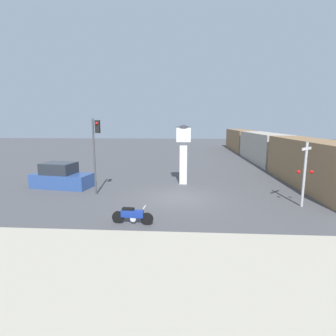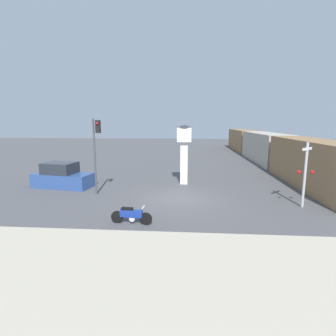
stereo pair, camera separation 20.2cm
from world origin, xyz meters
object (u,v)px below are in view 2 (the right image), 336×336
motorcycle (131,215)px  railroad_crossing_signal (305,172)px  parked_car (62,177)px  traffic_light (96,143)px  freight_train (265,147)px  clock_tower (184,145)px

motorcycle → railroad_crossing_signal: railroad_crossing_signal is taller
parked_car → traffic_light: bearing=-18.3°
railroad_crossing_signal → parked_car: bearing=167.5°
railroad_crossing_signal → freight_train: bearing=81.0°
clock_tower → freight_train: clock_tower is taller
motorcycle → traffic_light: 6.54m
motorcycle → parked_car: (-6.50, 6.57, 0.33)m
railroad_crossing_signal → parked_car: (-15.47, 3.42, -1.22)m
motorcycle → freight_train: size_ratio=0.05×
freight_train → traffic_light: size_ratio=7.83×
motorcycle → traffic_light: (-3.25, 4.87, 2.91)m
clock_tower → railroad_crossing_signal: size_ratio=1.24×
clock_tower → traffic_light: size_ratio=0.92×
traffic_light → motorcycle: bearing=-56.3°
clock_tower → traffic_light: bearing=-148.3°
freight_train → parked_car: 23.17m
freight_train → traffic_light: bearing=-133.3°
clock_tower → railroad_crossing_signal: (6.68, -5.14, -1.01)m
freight_train → railroad_crossing_signal: bearing=-99.0°
railroad_crossing_signal → parked_car: railroad_crossing_signal is taller
freight_train → motorcycle: bearing=-119.5°
clock_tower → parked_car: bearing=-168.9°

